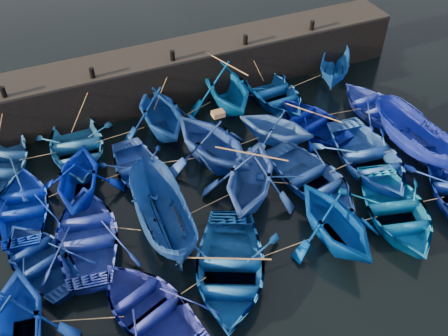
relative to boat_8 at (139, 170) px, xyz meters
name	(u,v)px	position (x,y,z in m)	size (l,w,h in m)	color
ground	(256,230)	(3.40, -4.81, -0.45)	(120.00, 120.00, 0.00)	black
quay_wall	(169,75)	(3.40, 5.69, 0.80)	(26.00, 2.50, 2.50)	black
quay_top	(167,53)	(3.40, 5.69, 2.11)	(26.00, 2.50, 0.12)	black
bollard_0	(3,92)	(-4.60, 4.79, 2.42)	(0.24, 0.24, 0.50)	black
bollard_1	(92,73)	(-0.60, 4.79, 2.42)	(0.24, 0.24, 0.50)	black
bollard_2	(172,56)	(3.40, 4.79, 2.42)	(0.24, 0.24, 0.50)	black
bollard_3	(245,40)	(7.40, 4.79, 2.42)	(0.24, 0.24, 0.50)	black
bollard_4	(312,25)	(11.40, 4.79, 2.42)	(0.24, 0.24, 0.50)	black
boat_1	(76,147)	(-2.24, 2.56, 0.10)	(3.77, 5.26, 1.09)	#1D5E97
boat_2	(160,112)	(1.96, 2.75, 0.77)	(4.00, 4.64, 2.44)	navy
boat_3	(227,86)	(5.74, 3.43, 0.83)	(4.20, 4.87, 2.56)	#025098
boat_4	(274,93)	(8.26, 2.93, 0.07)	(3.55, 4.97, 1.03)	#0C4A9C
boat_5	(335,68)	(12.31, 3.36, 0.35)	(1.55, 4.13, 1.60)	#0E4590
boat_6	(24,206)	(-4.97, -0.21, 0.03)	(3.30, 4.62, 0.96)	#092CD0
boat_7	(78,177)	(-2.58, -0.08, 0.65)	(3.58, 4.15, 2.19)	#0019A7
boat_8	(139,170)	(0.00, 0.00, 0.00)	(3.08, 4.31, 0.89)	#1D409A
boat_9	(212,141)	(3.39, -0.33, 0.83)	(4.20, 4.87, 2.56)	navy
boat_10	(276,126)	(6.71, -0.17, 0.53)	(3.20, 3.71, 1.95)	blue
boat_11	(312,121)	(8.92, 0.06, 0.01)	(3.12, 4.36, 0.90)	#000F87
boat_12	(375,106)	(12.51, -0.16, 0.02)	(3.24, 4.52, 0.94)	blue
boat_13	(40,259)	(-4.75, -3.19, -0.01)	(3.05, 4.26, 0.88)	navy
boat_14	(88,234)	(-2.86, -2.83, 0.09)	(3.69, 5.16, 1.07)	#253CBB
boat_15	(162,215)	(-0.03, -3.45, 0.56)	(1.96, 5.20, 2.01)	navy
boat_16	(250,176)	(3.96, -3.04, 0.78)	(4.00, 4.65, 2.45)	#2A53B5
boat_17	(312,178)	(6.72, -3.55, 0.07)	(3.58, 5.01, 1.04)	#1B4592
boat_18	(368,157)	(9.74, -3.43, 0.12)	(3.93, 5.50, 1.14)	blue
boat_19	(413,138)	(12.09, -3.49, 0.53)	(1.90, 5.05, 1.95)	#11239E
boat_20	(15,322)	(-5.79, -6.03, 0.70)	(3.75, 4.35, 2.29)	#0932A2
boat_21	(150,308)	(-1.63, -6.85, 0.05)	(3.45, 4.82, 1.00)	navy
boat_22	(229,269)	(1.47, -6.49, 0.12)	(3.92, 5.49, 1.14)	#104F9B
boat_23	(335,220)	(5.92, -6.46, 0.71)	(3.78, 4.38, 2.31)	#003C9A
boat_24	(396,210)	(8.85, -6.55, 0.09)	(3.71, 5.19, 1.08)	blue
wooden_crate	(218,114)	(3.69, -0.33, 2.24)	(0.53, 0.40, 0.24)	olive
mooring_ropes	(208,140)	(3.42, 0.26, 0.44)	(18.03, 11.58, 2.10)	tan
loose_oars	(257,138)	(5.03, -1.51, 1.35)	(9.70, 12.00, 1.72)	#99724C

